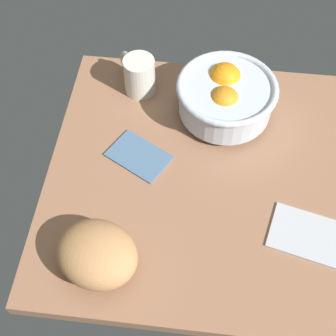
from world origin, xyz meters
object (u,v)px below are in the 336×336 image
(fruit_bowl, at_px, (226,95))
(bread_loaf, at_px, (97,254))
(napkin_folded, at_px, (306,234))
(mug, at_px, (139,75))
(napkin_spare, at_px, (139,155))

(fruit_bowl, height_order, bread_loaf, fruit_bowl)
(bread_loaf, xyz_separation_m, napkin_folded, (0.40, 0.11, -0.04))
(fruit_bowl, distance_m, bread_loaf, 0.47)
(mug, bearing_deg, napkin_spare, -81.92)
(napkin_spare, bearing_deg, fruit_bowl, 39.62)
(napkin_spare, bearing_deg, mug, 98.08)
(napkin_spare, bearing_deg, bread_loaf, -98.11)
(napkin_folded, bearing_deg, fruit_bowl, 120.98)
(bread_loaf, height_order, mug, mug)
(fruit_bowl, bearing_deg, napkin_folded, -59.02)
(napkin_spare, bearing_deg, napkin_folded, -22.93)
(bread_loaf, distance_m, mug, 0.47)
(napkin_spare, distance_m, mug, 0.21)
(mug, bearing_deg, bread_loaf, -90.99)
(napkin_spare, xyz_separation_m, mug, (-0.03, 0.21, 0.04))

